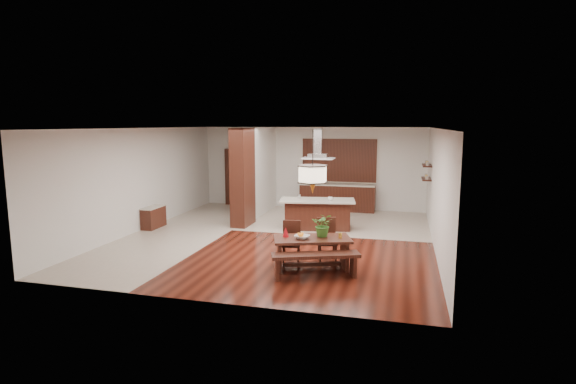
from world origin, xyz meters
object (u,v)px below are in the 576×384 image
(dining_bench, at_px, (316,265))
(dining_chair_right, at_px, (327,240))
(fruit_bowl, at_px, (302,237))
(microwave, at_px, (314,179))
(range_hood, at_px, (318,144))
(kitchen_island, at_px, (317,214))
(foliage_plant, at_px, (323,225))
(hallway_console, at_px, (153,217))
(dining_table, at_px, (312,246))
(pendant_lantern, at_px, (313,162))
(island_cup, at_px, (330,199))
(dining_chair_left, at_px, (291,242))

(dining_bench, bearing_deg, dining_chair_right, 88.14)
(fruit_bowl, distance_m, microwave, 6.70)
(dining_chair_right, relative_size, range_hood, 1.06)
(range_hood, bearing_deg, dining_chair_right, -75.19)
(dining_bench, xyz_separation_m, range_hood, (-0.75, 4.09, 2.22))
(fruit_bowl, bearing_deg, kitchen_island, 95.89)
(foliage_plant, height_order, kitchen_island, foliage_plant)
(hallway_console, xyz_separation_m, foliage_plant, (5.43, -2.33, 0.60))
(microwave, bearing_deg, fruit_bowl, -91.97)
(dining_table, distance_m, dining_chair_right, 0.63)
(dining_bench, height_order, microwave, microwave)
(dining_bench, height_order, fruit_bowl, fruit_bowl)
(foliage_plant, relative_size, microwave, 0.99)
(hallway_console, bearing_deg, dining_bench, -29.21)
(microwave, bearing_deg, hallway_console, -146.02)
(range_hood, distance_m, microwave, 3.30)
(dining_table, relative_size, dining_bench, 1.01)
(dining_table, distance_m, pendant_lantern, 1.76)
(dining_chair_right, bearing_deg, dining_bench, -108.33)
(dining_chair_right, distance_m, kitchen_island, 3.06)
(microwave, bearing_deg, island_cup, -81.75)
(kitchen_island, bearing_deg, fruit_bowl, -93.68)
(range_hood, xyz_separation_m, island_cup, (0.39, -0.13, -1.54))
(dining_chair_right, relative_size, microwave, 1.88)
(dining_bench, height_order, dining_chair_right, dining_chair_right)
(dining_table, bearing_deg, fruit_bowl, -143.65)
(dining_chair_left, relative_size, fruit_bowl, 2.96)
(dining_chair_left, height_order, dining_chair_right, dining_chair_right)
(dining_bench, bearing_deg, dining_table, 108.70)
(kitchen_island, xyz_separation_m, range_hood, (0.00, 0.00, 2.02))
(hallway_console, bearing_deg, microwave, 45.13)
(dining_chair_left, relative_size, island_cup, 6.73)
(range_hood, xyz_separation_m, microwave, (-0.69, 2.92, -1.37))
(dining_chair_left, relative_size, kitchen_island, 0.40)
(hallway_console, distance_m, pendant_lantern, 6.09)
(hallway_console, height_order, dining_bench, hallway_console)
(fruit_bowl, height_order, microwave, microwave)
(dining_table, bearing_deg, island_cup, 92.92)
(fruit_bowl, xyz_separation_m, kitchen_island, (-0.38, 3.68, -0.25))
(pendant_lantern, bearing_deg, dining_table, 0.00)
(hallway_console, xyz_separation_m, pendant_lantern, (5.22, -2.48, 1.93))
(dining_chair_left, bearing_deg, dining_bench, -61.14)
(foliage_plant, bearing_deg, dining_chair_left, 166.20)
(dining_bench, relative_size, fruit_bowl, 5.76)
(dining_chair_left, bearing_deg, island_cup, 72.99)
(kitchen_island, relative_size, island_cup, 16.81)
(dining_bench, bearing_deg, foliage_plant, 88.19)
(dining_bench, xyz_separation_m, island_cup, (-0.36, 3.96, 0.68))
(range_hood, bearing_deg, microwave, 103.22)
(pendant_lantern, xyz_separation_m, kitchen_island, (-0.56, 3.54, -1.80))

